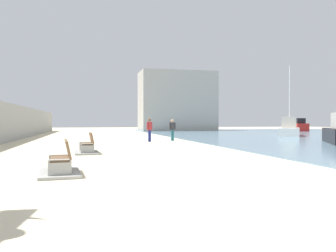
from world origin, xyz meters
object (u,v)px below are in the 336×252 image
bench_far (87,148)px  boat_far_left (289,129)px  person_standing (150,128)px  bench_near (61,166)px  person_walking (172,128)px  boat_nearest (297,126)px

bench_far → boat_far_left: boat_far_left is taller
person_standing → boat_far_left: 16.55m
bench_near → person_walking: (7.20, 15.58, 0.75)m
bench_near → person_walking: 17.18m
bench_near → person_walking: person_walking is taller
person_walking → boat_nearest: size_ratio=0.41×
bench_near → bench_far: (0.73, 6.45, 0.00)m
person_standing → boat_nearest: boat_nearest is taller
bench_far → boat_far_left: (19.95, 14.20, 0.52)m
boat_nearest → bench_far: bearing=-136.5°
boat_far_left → boat_nearest: 18.90m
person_walking → boat_nearest: (24.62, 20.33, -0.19)m
person_standing → boat_nearest: bearing=38.6°
person_walking → boat_far_left: (13.48, 5.06, -0.23)m
bench_far → person_walking: size_ratio=1.28×
bench_far → boat_far_left: size_ratio=0.30×
person_standing → bench_near: bearing=-109.6°
person_walking → boat_far_left: bearing=20.6°
bench_far → boat_nearest: bearing=43.5°
person_walking → boat_far_left: size_ratio=0.23×
bench_near → person_standing: person_standing is taller
boat_nearest → person_walking: bearing=-140.4°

